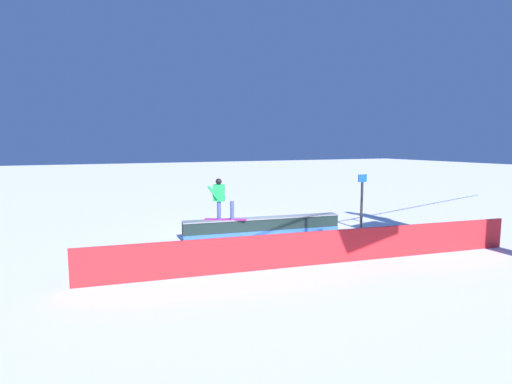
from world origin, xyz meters
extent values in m
plane|color=white|center=(0.00, 0.00, 0.00)|extent=(120.00, 120.00, 0.00)
cube|color=black|center=(0.00, 0.00, 0.34)|extent=(5.94, 1.18, 0.68)
cube|color=blue|center=(0.00, 0.00, 0.17)|extent=(5.95, 1.19, 0.16)
cube|color=gray|center=(0.00, 0.00, 0.70)|extent=(5.95, 1.23, 0.04)
cube|color=#BC2089|center=(1.41, -0.18, 0.72)|extent=(1.46, 0.97, 0.01)
cylinder|color=#414D93|center=(1.62, -0.29, 1.06)|extent=(0.19, 0.19, 0.65)
cylinder|color=#414D93|center=(1.21, -0.06, 1.06)|extent=(0.19, 0.19, 0.65)
cube|color=green|center=(1.62, -0.29, 1.68)|extent=(0.47, 0.40, 0.59)
sphere|color=black|center=(1.62, -0.29, 2.09)|extent=(0.22, 0.22, 0.22)
cylinder|color=green|center=(1.86, -0.24, 1.71)|extent=(0.38, 0.26, 0.51)
cylinder|color=green|center=(1.45, -0.39, 1.71)|extent=(0.26, 0.20, 0.55)
cube|color=red|center=(0.00, 3.81, 0.48)|extent=(13.02, 1.71, 0.97)
cylinder|color=#262628|center=(-4.11, 0.50, 0.96)|extent=(0.10, 0.10, 1.91)
cube|color=blue|center=(-4.11, 0.50, 2.06)|extent=(0.40, 0.04, 0.30)
camera|label=1|loc=(6.24, 13.17, 3.42)|focal=28.11mm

